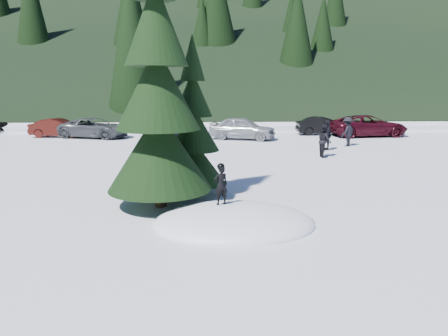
{
  "coord_description": "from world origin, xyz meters",
  "views": [
    {
      "loc": [
        -0.72,
        -11.43,
        3.84
      ],
      "look_at": [
        -0.2,
        2.35,
        1.1
      ],
      "focal_mm": 35.0,
      "sensor_mm": 36.0,
      "label": 1
    }
  ],
  "objects_px": {
    "car_2": "(95,128)",
    "car_3": "(175,128)",
    "adult_0": "(324,141)",
    "spruce_tall": "(158,99)",
    "car_6": "(368,126)",
    "child_skier": "(221,185)",
    "spruce_short": "(193,134)",
    "car_5": "(324,126)",
    "adult_1": "(328,135)",
    "car_4": "(242,128)",
    "car_1": "(59,128)",
    "adult_2": "(348,132)"
  },
  "relations": [
    {
      "from": "car_2",
      "to": "car_4",
      "type": "distance_m",
      "value": 10.25
    },
    {
      "from": "car_1",
      "to": "car_3",
      "type": "height_order",
      "value": "car_1"
    },
    {
      "from": "car_1",
      "to": "car_5",
      "type": "distance_m",
      "value": 18.9
    },
    {
      "from": "car_1",
      "to": "car_4",
      "type": "bearing_deg",
      "value": -91.12
    },
    {
      "from": "adult_1",
      "to": "car_4",
      "type": "bearing_deg",
      "value": -121.59
    },
    {
      "from": "adult_0",
      "to": "car_1",
      "type": "relative_size",
      "value": 0.43
    },
    {
      "from": "car_4",
      "to": "car_6",
      "type": "xyz_separation_m",
      "value": [
        9.06,
        1.37,
        -0.01
      ]
    },
    {
      "from": "spruce_short",
      "to": "car_2",
      "type": "xyz_separation_m",
      "value": [
        -7.34,
        15.83,
        -1.42
      ]
    },
    {
      "from": "adult_1",
      "to": "car_3",
      "type": "relative_size",
      "value": 0.4
    },
    {
      "from": "adult_1",
      "to": "car_1",
      "type": "height_order",
      "value": "adult_1"
    },
    {
      "from": "car_3",
      "to": "adult_2",
      "type": "bearing_deg",
      "value": -101.83
    },
    {
      "from": "car_3",
      "to": "car_6",
      "type": "bearing_deg",
      "value": -77.94
    },
    {
      "from": "car_5",
      "to": "spruce_tall",
      "type": "bearing_deg",
      "value": 150.89
    },
    {
      "from": "adult_1",
      "to": "car_4",
      "type": "distance_m",
      "value": 6.54
    },
    {
      "from": "adult_1",
      "to": "adult_2",
      "type": "height_order",
      "value": "adult_2"
    },
    {
      "from": "spruce_short",
      "to": "car_5",
      "type": "bearing_deg",
      "value": 62.13
    },
    {
      "from": "adult_2",
      "to": "car_6",
      "type": "bearing_deg",
      "value": -164.31
    },
    {
      "from": "adult_0",
      "to": "car_1",
      "type": "xyz_separation_m",
      "value": [
        -16.4,
        8.83,
        -0.2
      ]
    },
    {
      "from": "adult_2",
      "to": "car_5",
      "type": "distance_m",
      "value": 5.79
    },
    {
      "from": "car_3",
      "to": "car_4",
      "type": "relative_size",
      "value": 0.96
    },
    {
      "from": "car_6",
      "to": "child_skier",
      "type": "bearing_deg",
      "value": 142.88
    },
    {
      "from": "adult_2",
      "to": "spruce_tall",
      "type": "bearing_deg",
      "value": 9.88
    },
    {
      "from": "adult_0",
      "to": "car_4",
      "type": "relative_size",
      "value": 0.38
    },
    {
      "from": "child_skier",
      "to": "adult_0",
      "type": "bearing_deg",
      "value": -139.98
    },
    {
      "from": "car_2",
      "to": "car_5",
      "type": "xyz_separation_m",
      "value": [
        16.31,
        1.14,
        -0.03
      ]
    },
    {
      "from": "spruce_tall",
      "to": "car_1",
      "type": "height_order",
      "value": "spruce_tall"
    },
    {
      "from": "spruce_short",
      "to": "adult_0",
      "type": "distance_m",
      "value": 9.94
    },
    {
      "from": "spruce_short",
      "to": "car_4",
      "type": "distance_m",
      "value": 14.87
    },
    {
      "from": "spruce_short",
      "to": "car_6",
      "type": "relative_size",
      "value": 0.99
    },
    {
      "from": "adult_1",
      "to": "car_5",
      "type": "distance_m",
      "value": 7.4
    },
    {
      "from": "child_skier",
      "to": "car_1",
      "type": "relative_size",
      "value": 0.28
    },
    {
      "from": "spruce_tall",
      "to": "car_4",
      "type": "xyz_separation_m",
      "value": [
        3.82,
        15.94,
        -2.56
      ]
    },
    {
      "from": "spruce_short",
      "to": "adult_1",
      "type": "bearing_deg",
      "value": 53.27
    },
    {
      "from": "spruce_tall",
      "to": "car_3",
      "type": "relative_size",
      "value": 2.02
    },
    {
      "from": "car_5",
      "to": "adult_1",
      "type": "bearing_deg",
      "value": 166.22
    },
    {
      "from": "child_skier",
      "to": "adult_2",
      "type": "height_order",
      "value": "adult_2"
    },
    {
      "from": "adult_1",
      "to": "car_6",
      "type": "height_order",
      "value": "adult_1"
    },
    {
      "from": "adult_0",
      "to": "adult_2",
      "type": "height_order",
      "value": "adult_2"
    },
    {
      "from": "adult_2",
      "to": "car_2",
      "type": "distance_m",
      "value": 16.88
    },
    {
      "from": "spruce_tall",
      "to": "car_5",
      "type": "distance_m",
      "value": 21.07
    },
    {
      "from": "child_skier",
      "to": "adult_1",
      "type": "xyz_separation_m",
      "value": [
        6.45,
        12.68,
        -0.17
      ]
    },
    {
      "from": "car_4",
      "to": "adult_0",
      "type": "bearing_deg",
      "value": -133.12
    },
    {
      "from": "adult_0",
      "to": "spruce_tall",
      "type": "bearing_deg",
      "value": 136.71
    },
    {
      "from": "car_2",
      "to": "car_3",
      "type": "relative_size",
      "value": 1.15
    },
    {
      "from": "spruce_tall",
      "to": "car_2",
      "type": "height_order",
      "value": "spruce_tall"
    },
    {
      "from": "spruce_short",
      "to": "car_5",
      "type": "distance_m",
      "value": 19.25
    },
    {
      "from": "adult_0",
      "to": "car_2",
      "type": "relative_size",
      "value": 0.35
    },
    {
      "from": "spruce_tall",
      "to": "car_1",
      "type": "bearing_deg",
      "value": 116.79
    },
    {
      "from": "spruce_short",
      "to": "car_4",
      "type": "bearing_deg",
      "value": 79.01
    },
    {
      "from": "car_3",
      "to": "car_1",
      "type": "bearing_deg",
      "value": 101.21
    }
  ]
}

